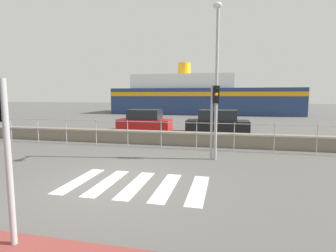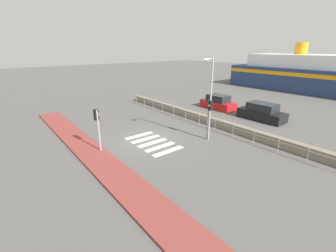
# 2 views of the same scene
# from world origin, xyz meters

# --- Properties ---
(ground_plane) EXTENTS (160.00, 160.00, 0.00)m
(ground_plane) POSITION_xyz_m (0.00, 0.00, 0.00)
(ground_plane) COLOR #565451
(sidewalk_brick) EXTENTS (24.00, 1.80, 0.12)m
(sidewalk_brick) POSITION_xyz_m (0.00, -4.10, 0.06)
(sidewalk_brick) COLOR brown
(sidewalk_brick) RESTS_ON ground_plane
(crosswalk) EXTENTS (4.05, 2.40, 0.01)m
(crosswalk) POSITION_xyz_m (0.63, 0.00, 0.00)
(crosswalk) COLOR silver
(crosswalk) RESTS_ON ground_plane
(seawall) EXTENTS (23.39, 0.55, 0.69)m
(seawall) POSITION_xyz_m (0.00, 6.34, 0.35)
(seawall) COLOR slate
(seawall) RESTS_ON ground_plane
(harbor_fence) EXTENTS (21.09, 0.04, 1.33)m
(harbor_fence) POSITION_xyz_m (0.00, 5.47, 0.86)
(harbor_fence) COLOR #9EA0A3
(harbor_fence) RESTS_ON ground_plane
(traffic_light_near) EXTENTS (0.34, 0.32, 2.84)m
(traffic_light_near) POSITION_xyz_m (-0.37, -3.49, 2.09)
(traffic_light_near) COLOR #9EA0A3
(traffic_light_near) RESTS_ON ground_plane
(traffic_light_far) EXTENTS (0.34, 0.32, 2.95)m
(traffic_light_far) POSITION_xyz_m (2.66, 3.58, 2.17)
(traffic_light_far) COLOR #9EA0A3
(traffic_light_far) RESTS_ON ground_plane
(streetlamp) EXTENTS (0.32, 0.99, 5.93)m
(streetlamp) POSITION_xyz_m (2.72, 3.40, 3.67)
(streetlamp) COLOR #9EA0A3
(streetlamp) RESTS_ON ground_plane
(ferry_boat) EXTENTS (25.14, 9.05, 7.26)m
(ferry_boat) POSITION_xyz_m (-0.61, 31.39, 2.32)
(ferry_boat) COLOR navy
(ferry_boat) RESTS_ON ground_plane
(parked_car_red) EXTENTS (3.83, 1.76, 1.55)m
(parked_car_red) POSITION_xyz_m (-2.67, 11.24, 0.66)
(parked_car_red) COLOR #B21919
(parked_car_red) RESTS_ON ground_plane
(parked_car_black) EXTENTS (4.21, 1.87, 1.59)m
(parked_car_black) POSITION_xyz_m (2.55, 11.24, 0.68)
(parked_car_black) COLOR black
(parked_car_black) RESTS_ON ground_plane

